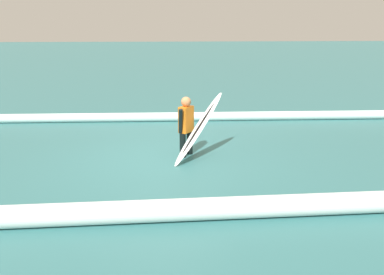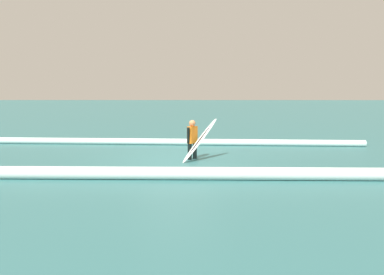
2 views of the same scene
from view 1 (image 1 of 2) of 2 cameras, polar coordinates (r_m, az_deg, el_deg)
ground_plane at (r=8.73m, az=-4.45°, el=-2.81°), size 170.07×170.07×0.00m
surfer at (r=8.57m, az=-0.88°, el=2.06°), size 0.37×0.55×1.35m
surfboard at (r=8.40m, az=1.03°, el=1.42°), size 1.30×1.20×1.41m
wave_crest_foreground at (r=12.07m, az=-6.64°, el=3.03°), size 16.36×1.11×0.27m
wave_crest_midground at (r=5.99m, az=8.29°, el=-10.16°), size 19.16×0.53×0.34m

